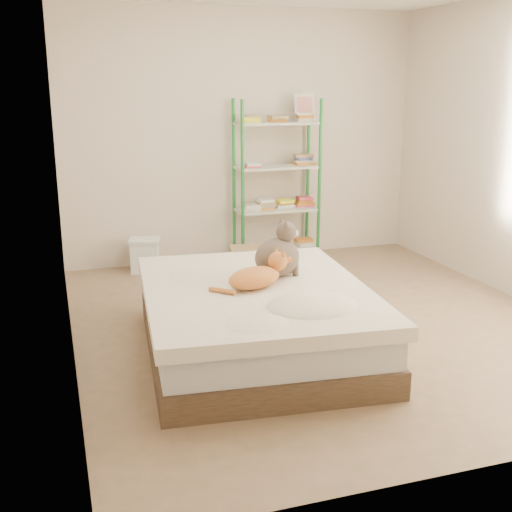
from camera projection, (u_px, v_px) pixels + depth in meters
name	position (u px, v px, depth m)	size (l,w,h in m)	color
room	(324.00, 159.00, 4.80)	(3.81, 4.21, 2.61)	#9D795D
bed	(256.00, 319.00, 4.52)	(1.69, 2.03, 0.49)	brown
orange_cat	(254.00, 275.00, 4.40)	(0.48, 0.26, 0.19)	orange
grey_cat	(277.00, 249.00, 4.65)	(0.30, 0.36, 0.41)	#7D675B
shelf_unit	(277.00, 185.00, 6.74)	(0.88, 0.36, 1.74)	#27863A
cardboard_box	(255.00, 264.00, 6.18)	(0.51, 0.51, 0.37)	olive
white_bin	(145.00, 255.00, 6.46)	(0.35, 0.33, 0.34)	white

